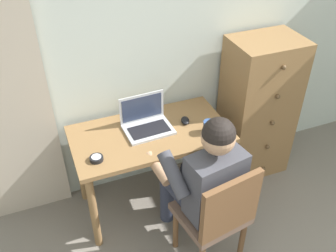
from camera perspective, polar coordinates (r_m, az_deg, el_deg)
wall_back at (r=2.96m, az=4.54°, el=13.71°), size 4.80×0.05×2.50m
curtain_panel at (r=2.73m, az=-23.56°, el=4.48°), size 0.58×0.03×2.16m
desk at (r=2.82m, az=-2.64°, el=-2.78°), size 1.14×0.61×0.72m
dresser at (r=3.27m, az=13.26°, el=2.55°), size 0.55×0.44×1.23m
chair at (r=2.53m, az=7.42°, el=-12.93°), size 0.48×0.46×0.86m
person_seated at (r=2.50m, az=5.29°, el=-7.51°), size 0.59×0.63×1.18m
laptop at (r=2.77m, az=-3.27°, el=0.61°), size 0.35×0.27×0.24m
computer_mouse at (r=2.84m, az=2.59°, el=0.84°), size 0.09×0.11×0.03m
desk_clock at (r=2.55m, az=-10.65°, el=-4.80°), size 0.09×0.09×0.03m
coffee_mug at (r=2.74m, az=6.16°, el=-0.13°), size 0.12×0.08×0.09m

